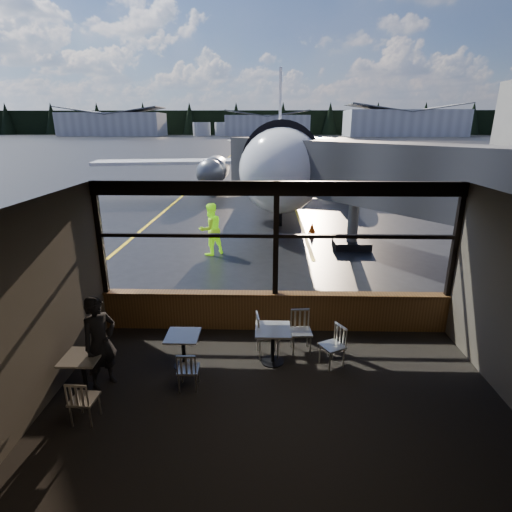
{
  "coord_description": "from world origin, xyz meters",
  "views": [
    {
      "loc": [
        -0.22,
        -8.53,
        4.63
      ],
      "look_at": [
        -0.47,
        1.0,
        1.5
      ],
      "focal_mm": 28.0,
      "sensor_mm": 36.0,
      "label": 1
    }
  ],
  "objects_px": {
    "cafe_table_near": "(273,346)",
    "chair_near_w": "(268,335)",
    "cafe_table_left": "(84,374)",
    "ground_crew": "(211,229)",
    "jet_bridge": "(375,197)",
    "chair_near_n": "(301,332)",
    "airliner": "(281,118)",
    "chair_mid_s": "(188,369)",
    "cone_nose": "(312,229)",
    "chair_near_e": "(332,346)",
    "cafe_table_mid": "(184,351)",
    "passenger": "(100,343)",
    "chair_left_s": "(84,399)"
  },
  "relations": [
    {
      "from": "jet_bridge",
      "to": "chair_near_n",
      "type": "height_order",
      "value": "jet_bridge"
    },
    {
      "from": "cafe_table_near",
      "to": "ground_crew",
      "type": "distance_m",
      "value": 7.55
    },
    {
      "from": "chair_mid_s",
      "to": "ground_crew",
      "type": "xyz_separation_m",
      "value": [
        -0.66,
        8.07,
        0.57
      ]
    },
    {
      "from": "cafe_table_mid",
      "to": "chair_near_n",
      "type": "height_order",
      "value": "chair_near_n"
    },
    {
      "from": "cafe_table_near",
      "to": "cafe_table_left",
      "type": "height_order",
      "value": "cafe_table_near"
    },
    {
      "from": "cafe_table_mid",
      "to": "chair_near_n",
      "type": "bearing_deg",
      "value": 14.62
    },
    {
      "from": "chair_near_w",
      "to": "passenger",
      "type": "xyz_separation_m",
      "value": [
        -3.04,
        -1.08,
        0.41
      ]
    },
    {
      "from": "jet_bridge",
      "to": "ground_crew",
      "type": "relative_size",
      "value": 5.29
    },
    {
      "from": "cafe_table_left",
      "to": "chair_near_w",
      "type": "height_order",
      "value": "chair_near_w"
    },
    {
      "from": "passenger",
      "to": "jet_bridge",
      "type": "bearing_deg",
      "value": -4.65
    },
    {
      "from": "chair_near_w",
      "to": "cone_nose",
      "type": "height_order",
      "value": "chair_near_w"
    },
    {
      "from": "cafe_table_left",
      "to": "airliner",
      "type": "bearing_deg",
      "value": 80.02
    },
    {
      "from": "chair_near_n",
      "to": "cafe_table_mid",
      "type": "bearing_deg",
      "value": 10.56
    },
    {
      "from": "jet_bridge",
      "to": "chair_near_e",
      "type": "relative_size",
      "value": 11.74
    },
    {
      "from": "cafe_table_near",
      "to": "passenger",
      "type": "height_order",
      "value": "passenger"
    },
    {
      "from": "chair_near_w",
      "to": "chair_near_n",
      "type": "xyz_separation_m",
      "value": [
        0.71,
        0.17,
        -0.03
      ]
    },
    {
      "from": "cafe_table_near",
      "to": "cone_nose",
      "type": "relative_size",
      "value": 1.51
    },
    {
      "from": "cafe_table_near",
      "to": "chair_near_e",
      "type": "distance_m",
      "value": 1.19
    },
    {
      "from": "chair_mid_s",
      "to": "cafe_table_left",
      "type": "bearing_deg",
      "value": -177.43
    },
    {
      "from": "cafe_table_near",
      "to": "chair_left_s",
      "type": "distance_m",
      "value": 3.55
    },
    {
      "from": "chair_near_e",
      "to": "cafe_table_left",
      "type": "bearing_deg",
      "value": 72.57
    },
    {
      "from": "ground_crew",
      "to": "airliner",
      "type": "bearing_deg",
      "value": -141.1
    },
    {
      "from": "chair_near_e",
      "to": "cafe_table_near",
      "type": "bearing_deg",
      "value": 57.19
    },
    {
      "from": "chair_near_n",
      "to": "cone_nose",
      "type": "height_order",
      "value": "chair_near_n"
    },
    {
      "from": "chair_left_s",
      "to": "passenger",
      "type": "xyz_separation_m",
      "value": [
        -0.07,
        0.97,
        0.47
      ]
    },
    {
      "from": "cafe_table_near",
      "to": "cone_nose",
      "type": "bearing_deg",
      "value": 79.48
    },
    {
      "from": "cone_nose",
      "to": "airliner",
      "type": "bearing_deg",
      "value": 94.76
    },
    {
      "from": "jet_bridge",
      "to": "cafe_table_left",
      "type": "bearing_deg",
      "value": -131.77
    },
    {
      "from": "cafe_table_mid",
      "to": "cafe_table_left",
      "type": "height_order",
      "value": "cafe_table_left"
    },
    {
      "from": "airliner",
      "to": "chair_left_s",
      "type": "xyz_separation_m",
      "value": [
        -3.89,
        -24.88,
        -4.73
      ]
    },
    {
      "from": "cafe_table_left",
      "to": "ground_crew",
      "type": "bearing_deg",
      "value": 81.62
    },
    {
      "from": "chair_near_n",
      "to": "chair_mid_s",
      "type": "relative_size",
      "value": 1.15
    },
    {
      "from": "jet_bridge",
      "to": "chair_left_s",
      "type": "xyz_separation_m",
      "value": [
        -6.74,
        -8.71,
        -1.82
      ]
    },
    {
      "from": "cafe_table_mid",
      "to": "ground_crew",
      "type": "distance_m",
      "value": 7.42
    },
    {
      "from": "airliner",
      "to": "cafe_table_left",
      "type": "relative_size",
      "value": 46.85
    },
    {
      "from": "chair_near_e",
      "to": "passenger",
      "type": "height_order",
      "value": "passenger"
    },
    {
      "from": "airliner",
      "to": "cafe_table_mid",
      "type": "bearing_deg",
      "value": -94.79
    },
    {
      "from": "airliner",
      "to": "chair_near_e",
      "type": "distance_m",
      "value": 23.65
    },
    {
      "from": "chair_near_w",
      "to": "chair_mid_s",
      "type": "height_order",
      "value": "chair_near_w"
    },
    {
      "from": "cafe_table_mid",
      "to": "chair_left_s",
      "type": "bearing_deg",
      "value": -128.98
    },
    {
      "from": "airliner",
      "to": "cafe_table_left",
      "type": "bearing_deg",
      "value": -98.4
    },
    {
      "from": "cafe_table_near",
      "to": "chair_near_w",
      "type": "bearing_deg",
      "value": 111.84
    },
    {
      "from": "chair_near_e",
      "to": "ground_crew",
      "type": "xyz_separation_m",
      "value": [
        -3.4,
        7.27,
        0.53
      ]
    },
    {
      "from": "chair_near_n",
      "to": "cafe_table_left",
      "type": "bearing_deg",
      "value": 15.7
    },
    {
      "from": "chair_near_n",
      "to": "jet_bridge",
      "type": "bearing_deg",
      "value": -119.34
    },
    {
      "from": "chair_near_e",
      "to": "chair_near_w",
      "type": "distance_m",
      "value": 1.33
    },
    {
      "from": "cafe_table_left",
      "to": "chair_near_w",
      "type": "xyz_separation_m",
      "value": [
        3.32,
        1.27,
        0.12
      ]
    },
    {
      "from": "chair_near_e",
      "to": "ground_crew",
      "type": "bearing_deg",
      "value": -3.83
    },
    {
      "from": "airliner",
      "to": "chair_mid_s",
      "type": "relative_size",
      "value": 42.41
    },
    {
      "from": "cafe_table_left",
      "to": "chair_near_n",
      "type": "relative_size",
      "value": 0.78
    }
  ]
}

